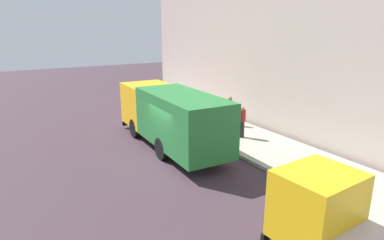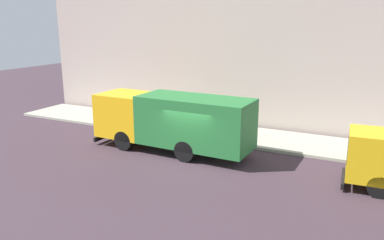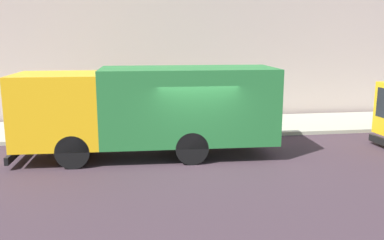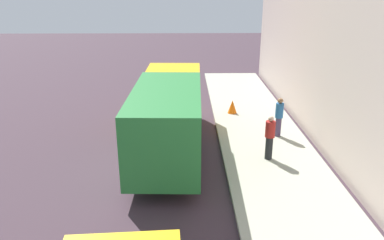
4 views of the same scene
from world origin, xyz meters
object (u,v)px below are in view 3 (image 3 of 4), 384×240
at_px(large_utility_truck, 149,107).
at_px(pedestrian_standing, 170,106).
at_px(pedestrian_walking, 117,103).
at_px(traffic_cone_orange, 35,126).

relative_size(large_utility_truck, pedestrian_standing, 4.96).
relative_size(pedestrian_walking, traffic_cone_orange, 2.56).
bearing_deg(pedestrian_standing, pedestrian_walking, -52.73).
relative_size(pedestrian_walking, pedestrian_standing, 1.01).
height_order(pedestrian_standing, traffic_cone_orange, pedestrian_standing).
bearing_deg(pedestrian_walking, pedestrian_standing, 5.49).
distance_m(large_utility_truck, pedestrian_standing, 4.02).
height_order(pedestrian_walking, pedestrian_standing, pedestrian_walking).
bearing_deg(large_utility_truck, traffic_cone_orange, 56.77).
distance_m(pedestrian_walking, pedestrian_standing, 2.44).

